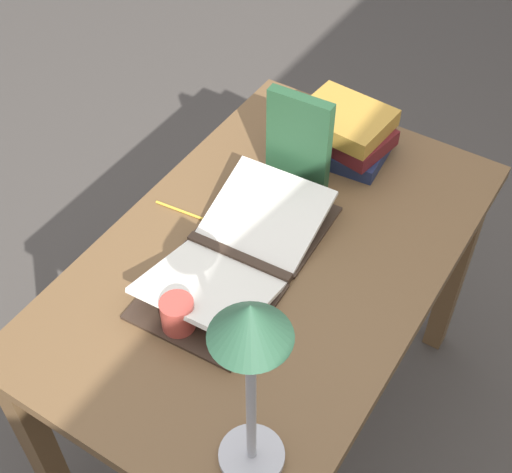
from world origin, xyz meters
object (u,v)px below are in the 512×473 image
object	(u,v)px
open_book	(239,254)
reading_lamp	(251,352)
coffee_mug	(179,315)
pencil	(186,213)
book_standing_upright	(299,143)
book_stack_tall	(344,132)

from	to	relation	value
open_book	reading_lamp	size ratio (longest dim) A/B	1.20
coffee_mug	pencil	xyz separation A→B (m)	(-0.29, -0.20, -0.04)
open_book	reading_lamp	bearing A→B (deg)	33.17
book_standing_upright	pencil	distance (m)	0.33
open_book	coffee_mug	world-z (taller)	coffee_mug
pencil	open_book	bearing A→B (deg)	73.46
book_stack_tall	coffee_mug	size ratio (longest dim) A/B	3.04
coffee_mug	open_book	bearing A→B (deg)	179.31
book_standing_upright	coffee_mug	xyz separation A→B (m)	(0.53, 0.02, -0.09)
book_stack_tall	coffee_mug	world-z (taller)	book_stack_tall
book_stack_tall	book_standing_upright	size ratio (longest dim) A/B	0.98
reading_lamp	coffee_mug	size ratio (longest dim) A/B	5.30
open_book	pencil	size ratio (longest dim) A/B	3.26
book_standing_upright	coffee_mug	distance (m)	0.54
reading_lamp	pencil	bearing A→B (deg)	-133.17
open_book	book_standing_upright	size ratio (longest dim) A/B	2.04
open_book	reading_lamp	distance (m)	0.59
reading_lamp	book_standing_upright	bearing A→B (deg)	-156.19
pencil	reading_lamp	bearing A→B (deg)	46.83
book_stack_tall	reading_lamp	size ratio (longest dim) A/B	0.57
book_standing_upright	open_book	bearing A→B (deg)	1.20
open_book	pencil	world-z (taller)	open_book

